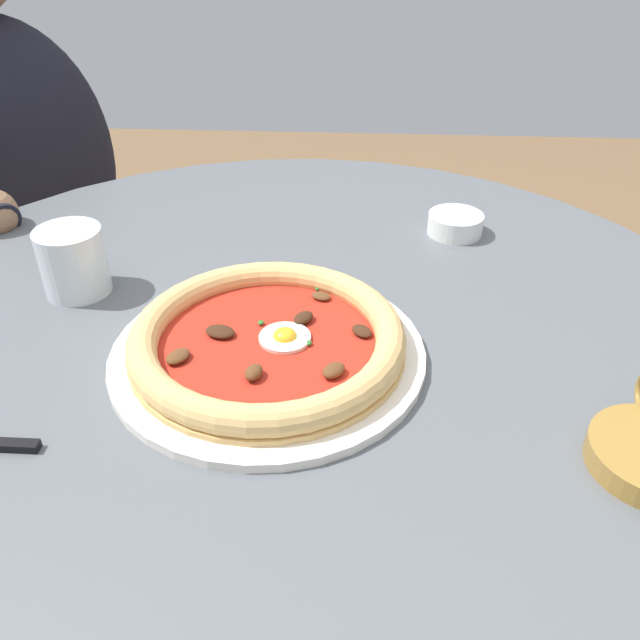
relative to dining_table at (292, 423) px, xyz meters
The scene contains 6 objects.
dining_table is the anchor object (origin of this frame).
pizza_on_plate 0.16m from the dining_table, 159.77° to the left, with size 0.32×0.32×0.04m.
water_glass 0.32m from the dining_table, 74.69° to the left, with size 0.08×0.08×0.08m.
ramekin_capers 0.36m from the dining_table, 39.25° to the right, with size 0.08×0.08×0.03m.
diner_person 0.79m from the dining_table, 46.26° to the left, with size 0.57×0.44×1.15m.
cafe_chair_diner 0.93m from the dining_table, 46.13° to the left, with size 0.54×0.54×0.83m.
Camera 1 is at (-0.58, -0.07, 1.16)m, focal length 36.72 mm.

